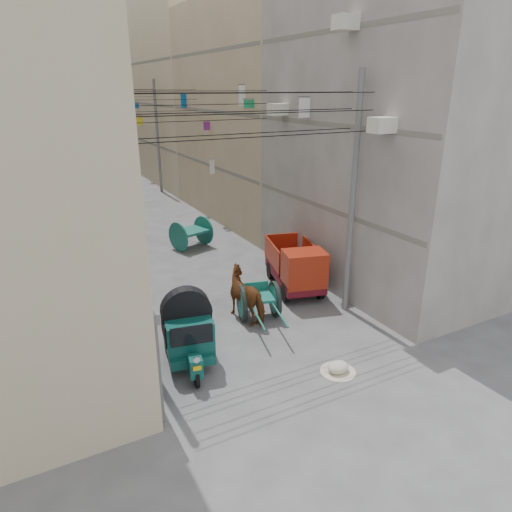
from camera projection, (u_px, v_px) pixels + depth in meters
ground at (387, 457)px, 9.77m from camera, size 140.00×140.00×0.00m
building_row_right at (185, 99)px, 39.29m from camera, size 8.00×62.00×14.00m
end_cap_building at (50, 94)px, 62.15m from camera, size 22.00×10.00×13.00m
shutters_left at (100, 266)px, 16.12m from camera, size 0.18×14.40×2.88m
signboards at (129, 161)px, 26.50m from camera, size 8.22×40.52×5.67m
ac_units at (329, 87)px, 15.14m from camera, size 0.70×6.55×3.35m
utility_poles at (151, 161)px, 22.45m from camera, size 7.40×22.20×8.00m
overhead_cables at (163, 104)px, 19.34m from camera, size 7.40×22.52×1.12m
auto_rickshaw at (187, 329)px, 12.85m from camera, size 1.73×2.57×1.75m
tonga_cart at (259, 300)px, 15.46m from camera, size 1.65×2.93×1.25m
mini_truck at (297, 270)px, 17.32m from camera, size 2.39×3.72×1.93m
second_cart at (191, 233)px, 22.25m from camera, size 1.99×1.87×1.44m
feed_sack at (338, 367)px, 12.63m from camera, size 0.62×0.50×0.31m
horse at (249, 295)px, 15.39m from camera, size 1.35×2.17×1.70m
distant_car_white at (95, 204)px, 28.23m from camera, size 1.86×3.83×1.26m
distant_car_grey at (106, 173)px, 38.87m from camera, size 1.94×3.76×1.18m
distant_car_green at (101, 179)px, 36.42m from camera, size 1.94×3.94×1.10m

